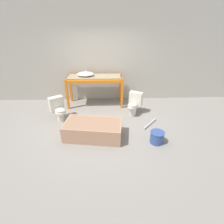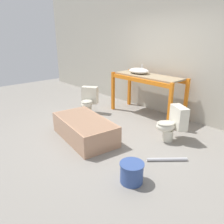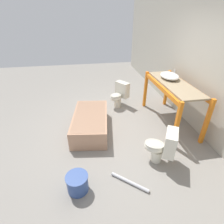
{
  "view_description": "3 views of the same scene",
  "coord_description": "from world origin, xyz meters",
  "px_view_note": "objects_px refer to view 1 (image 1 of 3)",
  "views": [
    {
      "loc": [
        0.14,
        -4.22,
        2.65
      ],
      "look_at": [
        0.28,
        -0.22,
        0.52
      ],
      "focal_mm": 28.0,
      "sensor_mm": 36.0,
      "label": 1
    },
    {
      "loc": [
        3.03,
        -2.76,
        1.96
      ],
      "look_at": [
        0.07,
        -0.07,
        0.51
      ],
      "focal_mm": 35.0,
      "sensor_mm": 36.0,
      "label": 2
    },
    {
      "loc": [
        3.14,
        -0.64,
        2.41
      ],
      "look_at": [
        0.2,
        -0.12,
        0.67
      ],
      "focal_mm": 28.0,
      "sensor_mm": 36.0,
      "label": 3
    }
  ],
  "objects_px": {
    "sink_basin": "(85,74)",
    "bathtub_main": "(93,129)",
    "toilet_far": "(58,108)",
    "toilet_near": "(134,103)",
    "bucket_white": "(157,137)"
  },
  "relations": [
    {
      "from": "sink_basin",
      "to": "bucket_white",
      "type": "distance_m",
      "value": 3.05
    },
    {
      "from": "sink_basin",
      "to": "toilet_near",
      "type": "distance_m",
      "value": 1.84
    },
    {
      "from": "sink_basin",
      "to": "toilet_far",
      "type": "xyz_separation_m",
      "value": [
        -0.73,
        -1.03,
        -0.72
      ]
    },
    {
      "from": "bucket_white",
      "to": "sink_basin",
      "type": "bearing_deg",
      "value": 129.88
    },
    {
      "from": "toilet_near",
      "to": "bucket_white",
      "type": "xyz_separation_m",
      "value": [
        0.34,
        -1.48,
        -0.21
      ]
    },
    {
      "from": "bathtub_main",
      "to": "toilet_near",
      "type": "xyz_separation_m",
      "value": [
        1.19,
        1.18,
        0.13
      ]
    },
    {
      "from": "bucket_white",
      "to": "toilet_far",
      "type": "bearing_deg",
      "value": 155.24
    },
    {
      "from": "bathtub_main",
      "to": "bucket_white",
      "type": "distance_m",
      "value": 1.57
    },
    {
      "from": "toilet_near",
      "to": "toilet_far",
      "type": "bearing_deg",
      "value": -142.79
    },
    {
      "from": "sink_basin",
      "to": "bathtub_main",
      "type": "xyz_separation_m",
      "value": [
        0.33,
        -1.92,
        -0.85
      ]
    },
    {
      "from": "bathtub_main",
      "to": "sink_basin",
      "type": "bearing_deg",
      "value": 107.85
    },
    {
      "from": "toilet_near",
      "to": "toilet_far",
      "type": "height_order",
      "value": "same"
    },
    {
      "from": "toilet_far",
      "to": "bucket_white",
      "type": "distance_m",
      "value": 2.87
    },
    {
      "from": "toilet_near",
      "to": "bucket_white",
      "type": "distance_m",
      "value": 1.54
    },
    {
      "from": "sink_basin",
      "to": "toilet_near",
      "type": "bearing_deg",
      "value": -26.13
    }
  ]
}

